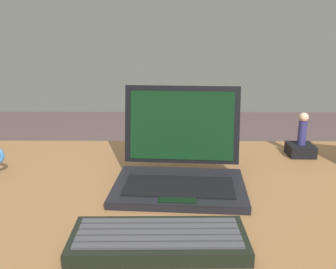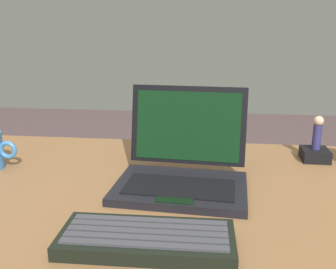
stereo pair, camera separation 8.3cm
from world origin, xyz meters
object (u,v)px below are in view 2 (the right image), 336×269
laptop_front (183,168)px  figurine (317,131)px  figurine_stand (315,155)px  external_keyboard (147,239)px

laptop_front → figurine: size_ratio=3.29×
laptop_front → figurine: laptop_front is taller
figurine_stand → figurine: size_ratio=0.77×
laptop_front → figurine: 0.44m
figurine_stand → external_keyboard: bearing=-130.0°
external_keyboard → figurine: 0.65m
laptop_front → figurine_stand: laptop_front is taller
laptop_front → external_keyboard: (-0.04, -0.27, -0.03)m
laptop_front → figurine_stand: (0.37, 0.22, -0.03)m
laptop_front → external_keyboard: size_ratio=1.03×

